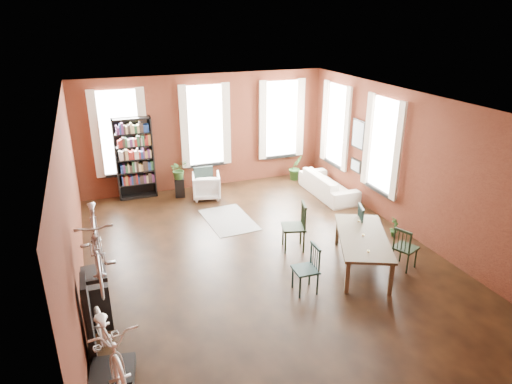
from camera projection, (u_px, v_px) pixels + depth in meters
name	position (u px, v px, depth m)	size (l,w,h in m)	color
room	(264.00, 149.00, 9.29)	(9.00, 9.04, 3.22)	black
dining_table	(362.00, 251.00, 9.00)	(0.92, 2.01, 0.69)	brown
dining_chair_a	(305.00, 269.00, 8.17)	(0.42, 0.42, 0.91)	#183533
dining_chair_b	(294.00, 227.00, 9.63)	(0.48, 0.48, 1.04)	black
dining_chair_c	(405.00, 248.00, 8.95)	(0.41, 0.41, 0.88)	black
dining_chair_d	(369.00, 228.00, 9.66)	(0.45, 0.45, 0.98)	#183535
bookshelf	(135.00, 159.00, 12.14)	(1.00, 0.32, 2.20)	black
white_armchair	(206.00, 185.00, 12.36)	(0.73, 0.68, 0.75)	white
cream_sofa	(329.00, 181.00, 12.53)	(2.08, 0.61, 0.81)	beige
striped_rug	(229.00, 220.00, 11.15)	(1.05, 1.68, 0.01)	black
bike_trainer	(113.00, 374.00, 6.32)	(0.59, 0.59, 0.17)	black
bike_wall_rack	(89.00, 319.00, 6.55)	(0.16, 0.60, 1.30)	black
console_table	(97.00, 298.00, 7.46)	(0.40, 0.80, 0.80)	black
plant_stand	(180.00, 188.00, 12.48)	(0.26, 0.26, 0.52)	black
plant_by_sofa	(295.00, 174.00, 13.77)	(0.42, 0.76, 0.34)	#2D6026
plant_small	(394.00, 233.00, 10.32)	(0.25, 0.47, 0.17)	#2F6126
bicycle_floor	(105.00, 315.00, 5.99)	(0.61, 0.93, 1.76)	silver
bicycle_hung	(93.00, 223.00, 6.08)	(0.47, 1.00, 1.66)	#A5A8AD
plant_on_stand	(179.00, 171.00, 12.31)	(0.48, 0.53, 0.41)	#2E5722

